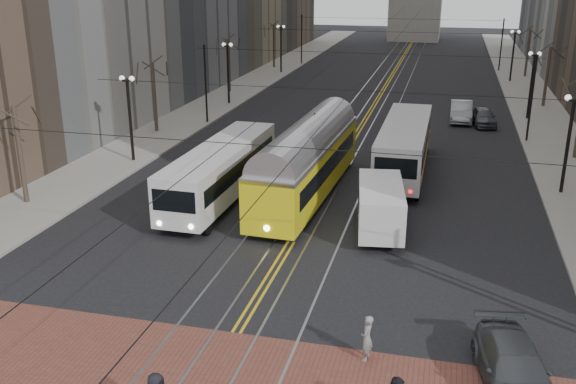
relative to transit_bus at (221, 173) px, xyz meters
The scene contains 17 objects.
ground 13.56m from the transit_bus, 66.85° to the right, with size 260.00×260.00×0.00m, color black.
sidewalk_left 34.06m from the transit_bus, 106.57° to the left, with size 5.00×140.00×0.15m, color gray.
sidewalk_right 38.44m from the transit_bus, 58.10° to the left, with size 5.00×140.00×0.15m, color gray.
crosswalk_band 17.29m from the transit_bus, 72.09° to the right, with size 25.00×6.00×0.01m, color brown.
streetcar_rails 33.08m from the transit_bus, 80.77° to the left, with size 4.80×130.00×0.02m, color gray.
centre_lines 33.08m from the transit_bus, 80.77° to the left, with size 0.42×130.00×0.01m, color gold.
lamp_posts 17.24m from the transit_bus, 72.06° to the left, with size 27.60×57.20×5.60m.
street_trees 23.50m from the transit_bus, 76.96° to the left, with size 31.68×53.28×5.60m.
trolley_wires 23.17m from the transit_bus, 76.72° to the left, with size 25.96×120.00×6.60m.
transit_bus is the anchor object (origin of this frame).
streetcar 4.93m from the transit_bus, 20.46° to the left, with size 2.73×14.69×3.46m, color yellow.
rear_bus 12.33m from the transit_bus, 38.28° to the left, with size 2.73×12.57×3.28m, color #BABABA.
cargo_van 9.67m from the transit_bus, 15.87° to the right, with size 2.14×5.56×2.46m, color silver.
sedan_grey 27.18m from the transit_bus, 56.02° to the left, with size 1.76×4.38×1.49m, color #45484D.
sedan_silver 27.27m from the transit_bus, 60.65° to the left, with size 1.80×5.15×1.70m, color #929398.
sedan_parked 20.66m from the transit_bus, 44.20° to the right, with size 2.02×4.98×1.44m, color #404448.
pedestrian_b 17.19m from the transit_bus, 53.96° to the right, with size 0.60×0.39×1.64m, color gray.
Camera 1 is at (6.77, -20.26, 12.60)m, focal length 40.00 mm.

